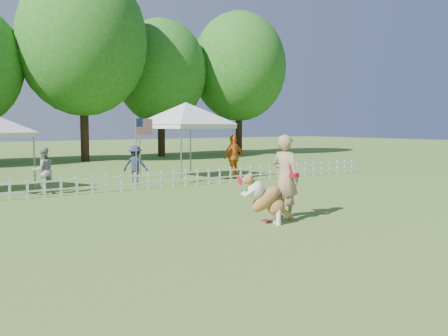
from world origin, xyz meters
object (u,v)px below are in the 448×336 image
Objects in this scene: handler at (285,177)px; spectator_c at (234,157)px; frisbee_on_turf at (266,221)px; canopy_tent_right at (186,141)px; spectator_a at (43,171)px; spectator_b at (135,165)px; dog at (267,199)px; flag_pole at (136,153)px.

handler is 8.84m from spectator_c.
frisbee_on_turf is 9.68m from canopy_tent_right.
spectator_b is (3.55, 0.78, -0.03)m from spectator_a.
handler is 1.38× the size of spectator_b.
dog is 8.28m from spectator_a.
dog is 0.71m from frisbee_on_turf.
spectator_a is 7.70m from spectator_c.
spectator_a reaches higher than dog.
canopy_tent_right is at bearing 70.22° from frisbee_on_turf.
flag_pole is at bearing 106.22° from spectator_b.
dog is at bearing 49.50° from spectator_c.
flag_pole is at bearing 104.17° from dog.
flag_pole is 1.22m from spectator_b.
frisbee_on_turf is 7.38m from flag_pole.
canopy_tent_right reaches higher than spectator_c.
spectator_c is at bearing -147.66° from spectator_b.
canopy_tent_right is (3.23, 8.99, 1.52)m from frisbee_on_turf.
dog is 0.38× the size of canopy_tent_right.
canopy_tent_right is at bearing -125.33° from spectator_b.
spectator_a is (-2.68, 7.83, 0.17)m from dog.
handler is at bearing -115.01° from canopy_tent_right.
canopy_tent_right reaches higher than dog.
canopy_tent_right reaches higher than spectator_b.
dog is (-0.83, -0.31, -0.41)m from handler.
handler is at bearing 53.01° from spectator_c.
spectator_b is 0.81× the size of spectator_c.
spectator_a is at bearing 152.24° from flag_pole.
flag_pole reaches higher than dog.
spectator_b is at bearing -174.80° from spectator_a.
handler is at bearing 129.18° from spectator_b.
dog is at bearing 101.71° from spectator_a.
frisbee_on_turf is 0.16× the size of spectator_a.
frisbee_on_turf is (-0.57, 0.02, -0.98)m from handler.
handler reaches higher than spectator_b.
frisbee_on_turf is at bearing 104.23° from spectator_a.
spectator_b is at bearing -10.16° from handler.
spectator_a reaches higher than spectator_b.
dog is 0.77× the size of spectator_a.
canopy_tent_right is 1.71× the size of spectator_c.
spectator_c is (7.69, 0.26, 0.14)m from spectator_a.
handler is 0.80× the size of flag_pole.
canopy_tent_right is 1.23× the size of flag_pole.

